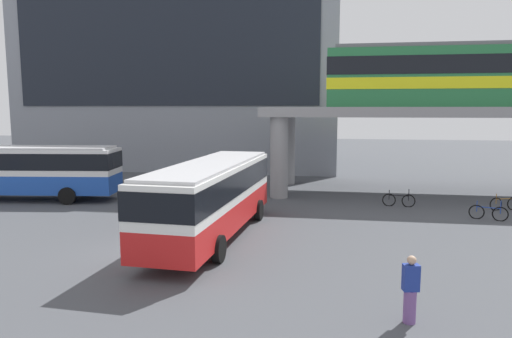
{
  "coord_description": "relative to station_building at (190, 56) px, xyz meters",
  "views": [
    {
      "loc": [
        7.15,
        -16.42,
        5.45
      ],
      "look_at": [
        3.1,
        8.47,
        2.2
      ],
      "focal_mm": 32.9,
      "sensor_mm": 36.0,
      "label": 1
    }
  ],
  "objects": [
    {
      "name": "bicycle_blue",
      "position": [
        21.65,
        -21.13,
        -10.19
      ],
      "size": [
        1.72,
        0.63,
        1.04
      ],
      "color": "black",
      "rests_on": "ground_plane"
    },
    {
      "name": "pedestrian_walking_across",
      "position": [
        16.02,
        -33.4,
        -9.71
      ],
      "size": [
        0.44,
        0.33,
        1.78
      ],
      "color": "#724C8C",
      "rests_on": "ground_plane"
    },
    {
      "name": "ground_plane",
      "position": [
        6.82,
        -18.88,
        -10.55
      ],
      "size": [
        120.0,
        120.0,
        0.0
      ],
      "primitive_type": "plane",
      "color": "#47494F"
    },
    {
      "name": "station_building",
      "position": [
        0.0,
        0.0,
        0.0
      ],
      "size": [
        28.72,
        15.12,
        21.09
      ],
      "color": "gray",
      "rests_on": "ground_plane"
    },
    {
      "name": "bus_main",
      "position": [
        9.02,
        -26.41,
        -8.56
      ],
      "size": [
        3.24,
        11.18,
        3.22
      ],
      "color": "red",
      "rests_on": "ground_plane"
    },
    {
      "name": "bicycle_brown",
      "position": [
        23.26,
        -18.58,
        -10.19
      ],
      "size": [
        1.71,
        0.64,
        1.04
      ],
      "color": "black",
      "rests_on": "ground_plane"
    },
    {
      "name": "elevated_platform",
      "position": [
        24.68,
        -14.22,
        -5.74
      ],
      "size": [
        30.19,
        6.98,
        5.55
      ],
      "color": "gray",
      "rests_on": "ground_plane"
    },
    {
      "name": "bus_secondary",
      "position": [
        -4.13,
        -20.16,
        -8.56
      ],
      "size": [
        11.27,
        3.89,
        3.22
      ],
      "color": "#1E4CB2",
      "rests_on": "ground_plane"
    },
    {
      "name": "bicycle_black",
      "position": [
        17.73,
        -18.53,
        -10.19
      ],
      "size": [
        1.78,
        0.27,
        1.04
      ],
      "color": "black",
      "rests_on": "ground_plane"
    }
  ]
}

